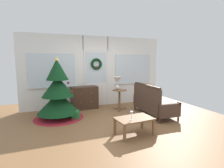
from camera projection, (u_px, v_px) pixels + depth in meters
name	position (u px, v px, depth m)	size (l,w,h in m)	color
ground_plane	(118.00, 124.00, 4.70)	(6.76, 6.76, 0.00)	brown
back_wall_with_door	(96.00, 71.00, 6.46)	(5.20, 0.19, 2.55)	white
christmas_tree	(58.00, 95.00, 5.08)	(1.43, 1.43, 1.80)	#4C331E
dresser_cabinet	(85.00, 98.00, 6.13)	(0.92, 0.48, 0.78)	#3D281C
settee_sofa	(151.00, 103.00, 5.42)	(0.76, 1.62, 0.96)	#3D281C
side_table	(119.00, 96.00, 5.98)	(0.50, 0.48, 0.69)	brown
table_lamp	(117.00, 81.00, 5.94)	(0.28, 0.28, 0.44)	silver
coffee_table	(134.00, 120.00, 3.97)	(0.89, 0.60, 0.39)	brown
wine_glass	(132.00, 114.00, 3.81)	(0.08, 0.08, 0.20)	silver
gift_box	(75.00, 115.00, 5.09)	(0.24, 0.21, 0.24)	#266633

